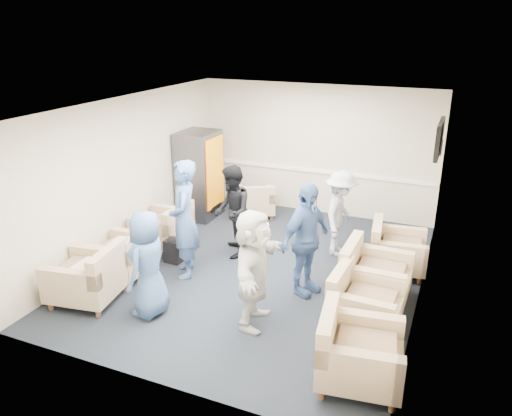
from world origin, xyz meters
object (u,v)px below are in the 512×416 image
at_px(person_front_left, 148,264).
at_px(armchair_right_far, 394,251).
at_px(armchair_corner, 255,202).
at_px(person_mid_left, 184,220).
at_px(armchair_right_near, 355,354).
at_px(person_back_left, 232,212).
at_px(person_front_right, 254,269).
at_px(armchair_left_mid, 125,256).
at_px(person_back_right, 340,214).
at_px(armchair_right_midnear, 361,304).
at_px(armchair_right_midfar, 372,277).
at_px(vending_machine, 200,175).
at_px(armchair_left_near, 90,278).
at_px(person_mid_right, 306,240).
at_px(armchair_left_far, 165,229).

bearing_deg(person_front_left, armchair_right_far, 130.34).
distance_m(armchair_corner, person_mid_left, 2.90).
bearing_deg(armchair_right_near, person_back_left, 39.66).
relative_size(person_mid_left, person_front_right, 1.16).
relative_size(armchair_left_mid, person_front_left, 0.57).
distance_m(armchair_left_mid, person_back_right, 3.66).
bearing_deg(person_back_right, person_mid_left, 129.94).
height_order(armchair_right_midnear, person_front_right, person_front_right).
relative_size(armchair_right_midfar, person_back_right, 0.62).
bearing_deg(armchair_right_midfar, armchair_corner, 50.28).
bearing_deg(armchair_right_midnear, person_front_right, 111.32).
bearing_deg(vending_machine, armchair_right_midfar, -27.10).
bearing_deg(vending_machine, person_front_left, -71.83).
bearing_deg(person_back_left, armchair_right_far, 73.68).
distance_m(person_back_right, person_front_right, 2.63).
distance_m(armchair_left_near, person_mid_left, 1.62).
relative_size(vending_machine, person_mid_right, 1.04).
bearing_deg(armchair_left_mid, armchair_right_near, 73.30).
distance_m(armchair_left_near, armchair_right_midfar, 4.08).
bearing_deg(armchair_left_mid, person_mid_left, 114.02).
height_order(armchair_left_near, armchair_right_far, armchair_left_near).
height_order(armchair_right_midnear, person_mid_right, person_mid_right).
height_order(armchair_right_near, person_front_right, person_front_right).
relative_size(armchair_right_midnear, vending_machine, 0.51).
relative_size(armchair_right_near, vending_machine, 0.58).
relative_size(armchair_right_far, person_front_left, 0.64).
xyz_separation_m(armchair_right_midfar, person_front_left, (-2.77, -1.56, 0.39)).
distance_m(person_front_left, person_back_left, 2.15).
distance_m(armchair_right_midfar, person_back_right, 1.62).
height_order(armchair_left_mid, person_back_right, person_back_right).
bearing_deg(armchair_right_midnear, person_mid_left, 84.58).
relative_size(armchair_left_mid, armchair_left_far, 0.98).
bearing_deg(person_back_left, person_back_right, 87.34).
distance_m(armchair_right_near, person_back_left, 3.67).
bearing_deg(person_mid_right, armchair_right_midnear, -100.38).
distance_m(armchair_right_far, person_mid_left, 3.44).
bearing_deg(person_back_left, armchair_corner, 164.25).
relative_size(armchair_right_midfar, armchair_corner, 0.90).
bearing_deg(person_mid_right, armchair_right_far, -21.07).
xyz_separation_m(armchair_left_mid, person_back_left, (1.25, 1.36, 0.47)).
bearing_deg(person_front_left, armchair_right_near, 82.23).
relative_size(armchair_right_far, person_back_right, 0.64).
xyz_separation_m(armchair_left_mid, person_mid_left, (0.88, 0.41, 0.61)).
distance_m(person_back_right, person_mid_right, 1.53).
bearing_deg(armchair_right_far, person_mid_right, 130.84).
height_order(armchair_left_far, person_back_left, person_back_left).
bearing_deg(vending_machine, person_front_right, -51.29).
xyz_separation_m(armchair_left_near, person_front_right, (2.41, 0.39, 0.45)).
distance_m(armchair_left_near, person_back_right, 4.18).
bearing_deg(person_mid_right, armchair_left_mid, 123.28).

